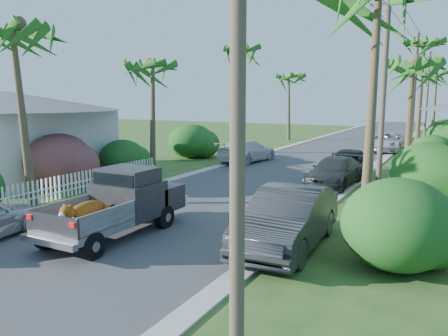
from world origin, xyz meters
The scene contains 30 objects.
ground centered at (0.00, 0.00, 0.00)m, with size 120.00×120.00×0.00m, color #294C1C.
road centered at (0.00, 25.00, 0.01)m, with size 8.00×100.00×0.02m, color #38383A.
curb_left centered at (-4.30, 25.00, 0.03)m, with size 0.60×100.00×0.06m, color #A5A39E.
curb_right centered at (4.30, 25.00, 0.03)m, with size 0.60×100.00×0.06m, color #A5A39E.
pickup_truck centered at (-0.44, 2.01, 1.01)m, with size 1.98×5.12×2.06m.
parked_car_rn centered at (4.65, 3.16, 0.84)m, with size 1.78×5.11×1.68m, color #292B2D.
parked_car_rm centered at (3.60, 12.63, 0.69)m, with size 1.92×4.73×1.37m, color #282B2C.
parked_car_rf centered at (3.60, 15.53, 0.76)m, with size 1.79×4.46×1.52m, color black.
parked_car_rd centered at (3.77, 28.46, 0.76)m, with size 2.51×5.45×1.51m, color silver.
parked_car_lf centered at (-3.60, 17.96, 0.73)m, with size 2.06×5.06×1.47m, color silver.
palm_l_a centered at (-6.20, 3.00, 6.93)m, with size 4.40×4.40×8.20m.
palm_l_b centered at (-6.80, 12.00, 6.15)m, with size 4.40×4.40×7.40m.
palm_l_c centered at (-6.00, 22.00, 7.91)m, with size 4.40×4.40×9.20m.
palm_l_d centered at (-6.50, 34.00, 6.44)m, with size 4.40×4.40×7.70m.
palm_r_b centered at (6.60, 15.00, 5.95)m, with size 4.40×4.40×7.20m.
palm_r_c centered at (6.20, 26.00, 8.11)m, with size 4.40×4.40×9.40m.
palm_r_d centered at (6.50, 40.00, 6.74)m, with size 4.40×4.40×8.00m.
shrub_l_b centered at (-7.80, 6.00, 1.30)m, with size 3.00×3.30×2.60m, color #A9184E.
shrub_l_c centered at (-7.40, 10.00, 1.00)m, with size 2.40×2.64×2.00m, color #13441C.
shrub_l_d centered at (-8.00, 18.00, 1.20)m, with size 3.20×3.52×2.40m, color #13441C.
shrub_r_a centered at (7.60, 3.00, 1.15)m, with size 2.80×3.08×2.30m, color #13441C.
shrub_r_b centered at (7.80, 11.00, 1.25)m, with size 3.00×3.30×2.50m, color #13441C.
shrub_r_c centered at (7.50, 20.00, 1.05)m, with size 2.60×2.86×2.10m, color #13441C.
shrub_r_d centered at (8.00, 30.00, 1.30)m, with size 3.20×3.52×2.60m, color #13441C.
picket_fence centered at (-6.00, 5.50, 0.50)m, with size 0.10×11.00×1.00m, color white.
house_left centered at (-13.00, 7.00, 2.12)m, with size 9.00×8.00×4.60m.
utility_pole_a centered at (5.60, -2.00, 4.60)m, with size 1.60×0.26×9.00m.
utility_pole_b centered at (5.60, 13.00, 4.60)m, with size 1.60×0.26×9.00m.
utility_pole_c centered at (5.60, 28.00, 4.60)m, with size 1.60×0.26×9.00m.
utility_pole_d centered at (5.60, 43.00, 4.60)m, with size 1.60×0.26×9.00m.
Camera 1 is at (8.72, -8.29, 4.26)m, focal length 35.00 mm.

